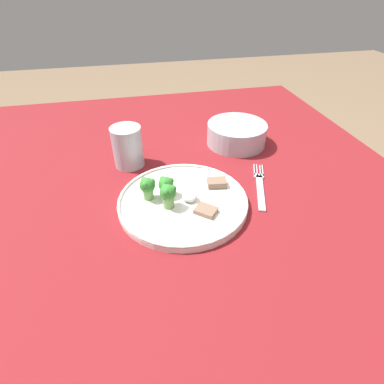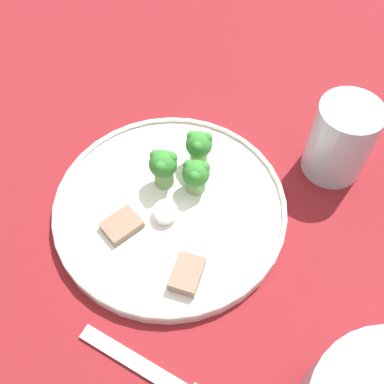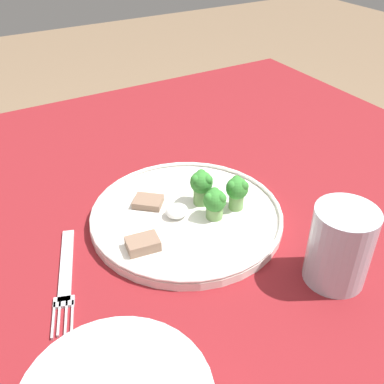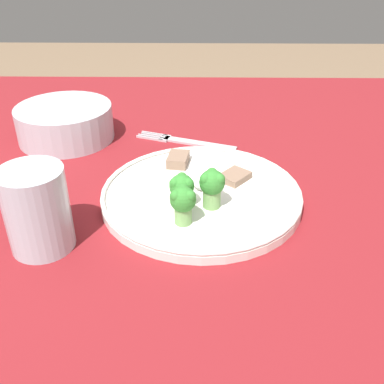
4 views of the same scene
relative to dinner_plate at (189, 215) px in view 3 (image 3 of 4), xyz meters
name	(u,v)px [view 3 (image 3 of 4)]	position (x,y,z in m)	size (l,w,h in m)	color
table	(216,301)	(0.00, 0.08, -0.10)	(1.11, 1.19, 0.73)	maroon
dinner_plate	(189,215)	(0.00, 0.00, 0.00)	(0.27, 0.27, 0.02)	white
fork	(66,277)	(0.19, 0.02, -0.01)	(0.08, 0.18, 0.00)	#B2B2B7
drinking_glass	(339,250)	(-0.10, 0.19, 0.04)	(0.07, 0.07, 0.10)	#B2C1CC
broccoli_floret_near_rim_left	(201,185)	(-0.03, -0.01, 0.03)	(0.03, 0.03, 0.05)	#709E56
broccoli_floret_center_left	(237,190)	(-0.06, 0.02, 0.03)	(0.03, 0.03, 0.05)	#709E56
broccoli_floret_back_left	(215,202)	(-0.03, 0.03, 0.03)	(0.03, 0.03, 0.04)	#709E56
meat_slice_front_slice	(143,244)	(0.09, 0.04, 0.01)	(0.05, 0.03, 0.01)	#846651
meat_slice_middle_slice	(148,202)	(0.04, -0.05, 0.01)	(0.05, 0.05, 0.01)	#846651
sauce_dollop	(177,211)	(0.02, 0.00, 0.01)	(0.03, 0.03, 0.02)	white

